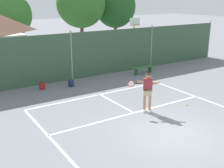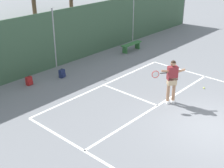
{
  "view_description": "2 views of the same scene",
  "coord_description": "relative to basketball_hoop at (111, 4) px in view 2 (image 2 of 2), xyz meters",
  "views": [
    {
      "loc": [
        -7.33,
        -7.05,
        5.08
      ],
      "look_at": [
        -0.16,
        4.07,
        1.0
      ],
      "focal_mm": 45.46,
      "sensor_mm": 36.0,
      "label": 1
    },
    {
      "loc": [
        -9.61,
        -3.71,
        6.1
      ],
      "look_at": [
        -0.89,
        4.17,
        0.75
      ],
      "focal_mm": 50.34,
      "sensor_mm": 36.0,
      "label": 2
    }
  ],
  "objects": [
    {
      "name": "ground_plane",
      "position": [
        -6.09,
        -10.57,
        -2.31
      ],
      "size": [
        120.0,
        120.0,
        0.0
      ],
      "primitive_type": "plane",
      "color": "slate"
    },
    {
      "name": "court_markings",
      "position": [
        -6.09,
        -9.92,
        -2.31
      ],
      "size": [
        8.3,
        11.1,
        0.01
      ],
      "color": "white",
      "rests_on": "ground"
    },
    {
      "name": "chainlink_fence",
      "position": [
        -6.09,
        -1.57,
        -0.82
      ],
      "size": [
        26.09,
        0.09,
        3.12
      ],
      "color": "#38563D",
      "rests_on": "ground"
    },
    {
      "name": "basketball_hoop",
      "position": [
        0.0,
        0.0,
        0.0
      ],
      "size": [
        0.9,
        0.67,
        3.55
      ],
      "color": "yellow",
      "rests_on": "ground"
    },
    {
      "name": "tennis_player",
      "position": [
        -5.52,
        -8.31,
        -1.2
      ],
      "size": [
        1.25,
        0.81,
        1.85
      ],
      "color": "silver",
      "rests_on": "ground"
    },
    {
      "name": "tennis_ball",
      "position": [
        -3.33,
        -8.73,
        -2.28
      ],
      "size": [
        0.07,
        0.07,
        0.07
      ],
      "primitive_type": "sphere",
      "color": "#CCE033",
      "rests_on": "ground"
    },
    {
      "name": "backpack_red",
      "position": [
        -8.4,
        -2.49,
        -2.12
      ],
      "size": [
        0.28,
        0.25,
        0.46
      ],
      "color": "maroon",
      "rests_on": "ground"
    },
    {
      "name": "backpack_navy",
      "position": [
        -6.8,
        -2.93,
        -2.12
      ],
      "size": [
        0.3,
        0.27,
        0.46
      ],
      "color": "navy",
      "rests_on": "ground"
    },
    {
      "name": "courtside_bench",
      "position": [
        -1.34,
        -2.88,
        -1.95
      ],
      "size": [
        1.6,
        0.36,
        0.48
      ],
      "color": "#336B38",
      "rests_on": "ground"
    }
  ]
}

